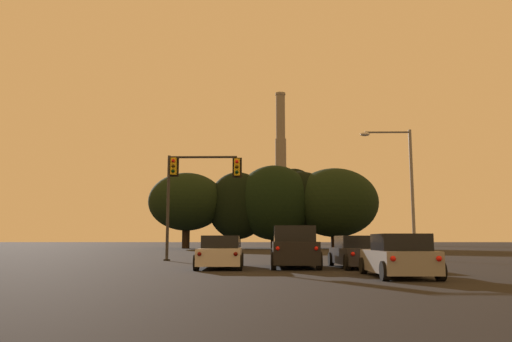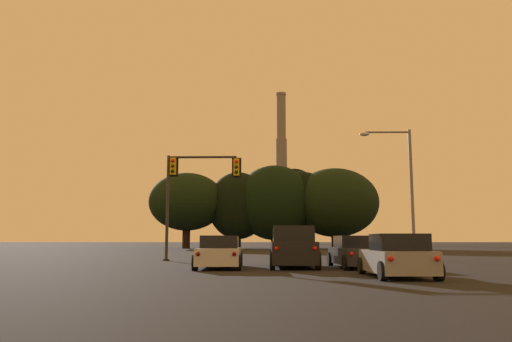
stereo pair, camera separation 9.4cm
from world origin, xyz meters
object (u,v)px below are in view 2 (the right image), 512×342
sedan_left_lane_front (220,253)px  traffic_light_overhead_left (192,180)px  hatchback_right_lane_second (397,257)px  smokestack (282,183)px  sedan_right_lane_front (356,253)px  street_lamp (403,178)px  suv_center_lane_front (293,247)px

sedan_left_lane_front → traffic_light_overhead_left: size_ratio=0.74×
hatchback_right_lane_second → smokestack: smokestack is taller
sedan_right_lane_front → street_lamp: (4.60, 8.87, 4.44)m
sedan_left_lane_front → traffic_light_overhead_left: traffic_light_overhead_left is taller
suv_center_lane_front → sedan_left_lane_front: size_ratio=1.03×
suv_center_lane_front → sedan_left_lane_front: (-3.28, -0.48, -0.23)m
traffic_light_overhead_left → smokestack: size_ratio=0.13×
sedan_left_lane_front → smokestack: (6.37, 136.55, 18.62)m
suv_center_lane_front → sedan_left_lane_front: 3.32m
hatchback_right_lane_second → smokestack: (-0.09, 141.94, 18.62)m
suv_center_lane_front → sedan_left_lane_front: suv_center_lane_front is taller
sedan_right_lane_front → traffic_light_overhead_left: (-8.66, 7.49, 4.19)m
hatchback_right_lane_second → traffic_light_overhead_left: bearing=123.6°
hatchback_right_lane_second → sedan_left_lane_front: bearing=139.5°
suv_center_lane_front → traffic_light_overhead_left: size_ratio=0.77×
hatchback_right_lane_second → sedan_left_lane_front: size_ratio=0.87×
traffic_light_overhead_left → suv_center_lane_front: bearing=-51.6°
sedan_left_lane_front → street_lamp: bearing=38.5°
street_lamp → smokestack: size_ratio=0.17×
sedan_right_lane_front → smokestack: size_ratio=0.10×
hatchback_right_lane_second → sedan_right_lane_front: hatchback_right_lane_second is taller
hatchback_right_lane_second → traffic_light_overhead_left: 16.52m
smokestack → street_lamp: bearing=-88.0°
sedan_left_lane_front → street_lamp: (10.72, 9.19, 4.44)m
sedan_right_lane_front → street_lamp: size_ratio=0.58×
traffic_light_overhead_left → smokestack: smokestack is taller
street_lamp → suv_center_lane_front: bearing=-130.5°
suv_center_lane_front → smokestack: size_ratio=0.10×
hatchback_right_lane_second → traffic_light_overhead_left: size_ratio=0.64×
street_lamp → sedan_right_lane_front: bearing=-117.4°
sedan_left_lane_front → street_lamp: 14.80m
suv_center_lane_front → smokestack: 137.35m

